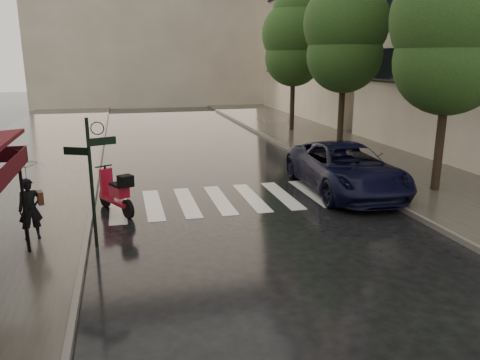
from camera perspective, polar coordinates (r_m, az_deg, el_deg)
name	(u,v)px	position (r m, az deg, el deg)	size (l,w,h in m)	color
ground	(157,301)	(9.14, -10.05, -14.33)	(120.00, 120.00, 0.00)	black
sidewalk_near	(21,169)	(20.86, -25.14, 1.28)	(6.00, 60.00, 0.12)	#38332D
sidewalk_far	(353,151)	(23.09, 13.64, 3.44)	(5.50, 60.00, 0.12)	#38332D
curb_near	(99,164)	(20.49, -16.76, 1.87)	(0.12, 60.00, 0.16)	#595651
curb_far	(298,154)	(21.93, 7.14, 3.20)	(0.12, 60.00, 0.16)	#595651
crosswalk	(236,198)	(15.06, -0.53, -2.27)	(7.85, 3.20, 0.01)	silver
signpost	(91,173)	(11.32, -17.70, 0.88)	(1.17, 0.29, 3.10)	black
tree_near	(452,27)	(16.45, 24.47, 16.65)	(3.80, 3.80, 7.99)	black
tree_mid	(346,30)	(22.36, 12.75, 17.41)	(3.80, 3.80, 8.34)	black
tree_far	(294,39)	(28.86, 6.60, 16.70)	(3.80, 3.80, 8.16)	black
pedestrian_with_umbrella	(26,176)	(12.12, -24.59, 0.46)	(1.12, 1.13, 2.37)	black
scooter	(116,193)	(14.00, -14.83, -1.55)	(1.09, 1.81, 1.30)	black
parked_car	(345,168)	(16.13, 12.72, 1.43)	(2.66, 5.76, 1.60)	black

